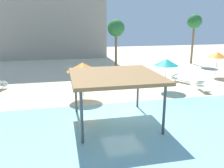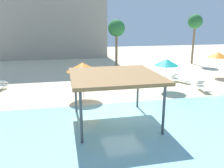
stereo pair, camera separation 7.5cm
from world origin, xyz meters
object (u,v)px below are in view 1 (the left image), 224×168
beach_umbrella_orange_2 (218,55)px  palm_tree_0 (116,29)px  shade_pavilion (115,77)px  lounge_chair_0 (0,86)px  palm_tree_1 (194,23)px  beach_umbrella_teal_1 (166,62)px  beach_umbrella_orange_5 (82,67)px  lounge_chair_4 (202,87)px  lounge_chair_2 (179,79)px

beach_umbrella_orange_2 → palm_tree_0: size_ratio=0.44×
shade_pavilion → lounge_chair_0: bearing=133.7°
palm_tree_1 → beach_umbrella_orange_2: bearing=-103.3°
beach_umbrella_teal_1 → palm_tree_1: bearing=51.0°
beach_umbrella_teal_1 → palm_tree_0: bearing=105.7°
shade_pavilion → beach_umbrella_orange_5: size_ratio=1.75×
beach_umbrella_orange_2 → lounge_chair_0: (-20.96, -0.62, -1.98)m
shade_pavilion → lounge_chair_4: bearing=28.3°
beach_umbrella_orange_2 → lounge_chair_0: 21.06m
shade_pavilion → palm_tree_1: (14.84, 16.90, 2.84)m
beach_umbrella_orange_2 → lounge_chair_0: beach_umbrella_orange_2 is taller
beach_umbrella_orange_5 → lounge_chair_0: 7.86m
beach_umbrella_teal_1 → palm_tree_0: (-2.33, 8.25, 2.45)m
palm_tree_0 → beach_umbrella_orange_2: bearing=-26.7°
beach_umbrella_orange_5 → lounge_chair_4: 10.11m
lounge_chair_0 → palm_tree_1: (22.83, 8.54, 5.16)m
beach_umbrella_orange_5 → lounge_chair_4: beach_umbrella_orange_5 is taller
beach_umbrella_orange_2 → lounge_chair_2: beach_umbrella_orange_2 is taller
shade_pavilion → lounge_chair_2: (8.13, 7.72, -2.32)m
lounge_chair_0 → palm_tree_1: bearing=127.7°
shade_pavilion → beach_umbrella_orange_5: 4.93m
beach_umbrella_orange_2 → palm_tree_1: size_ratio=0.39×
beach_umbrella_orange_2 → beach_umbrella_orange_5: (-14.29, -4.24, 0.08)m
beach_umbrella_teal_1 → beach_umbrella_orange_2: beach_umbrella_teal_1 is taller
lounge_chair_2 → palm_tree_0: bearing=-171.6°
beach_umbrella_orange_5 → lounge_chair_2: beach_umbrella_orange_5 is taller
lounge_chair_0 → beach_umbrella_teal_1: bearing=95.7°
shade_pavilion → palm_tree_1: bearing=48.7°
beach_umbrella_teal_1 → palm_tree_0: size_ratio=0.45×
lounge_chair_0 → lounge_chair_2: 16.13m
beach_umbrella_teal_1 → lounge_chair_2: bearing=41.0°
lounge_chair_0 → palm_tree_1: 24.92m
palm_tree_1 → beach_umbrella_teal_1: bearing=-129.0°
beach_umbrella_orange_5 → palm_tree_1: size_ratio=0.41×
beach_umbrella_orange_2 → beach_umbrella_orange_5: 14.91m
beach_umbrella_orange_2 → palm_tree_1: 8.74m
beach_umbrella_teal_1 → beach_umbrella_orange_2: (7.30, 3.40, -0.04)m
lounge_chair_4 → palm_tree_1: (6.27, 12.29, 5.16)m
beach_umbrella_teal_1 → lounge_chair_4: (2.90, -0.98, -2.02)m
beach_umbrella_orange_5 → palm_tree_0: palm_tree_0 is taller
lounge_chair_0 → palm_tree_1: palm_tree_1 is taller
shade_pavilion → lounge_chair_0: (-7.99, 8.36, -2.32)m
shade_pavilion → lounge_chair_4: 10.01m
beach_umbrella_teal_1 → lounge_chair_0: beach_umbrella_teal_1 is taller
shade_pavilion → palm_tree_0: size_ratio=0.81×
shade_pavilion → beach_umbrella_orange_2: (12.97, 8.99, -0.35)m
beach_umbrella_orange_5 → lounge_chair_0: bearing=151.5°
beach_umbrella_orange_2 → beach_umbrella_teal_1: bearing=-155.0°
beach_umbrella_teal_1 → lounge_chair_0: size_ratio=1.32×
beach_umbrella_orange_5 → lounge_chair_2: (9.45, 2.98, -2.05)m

